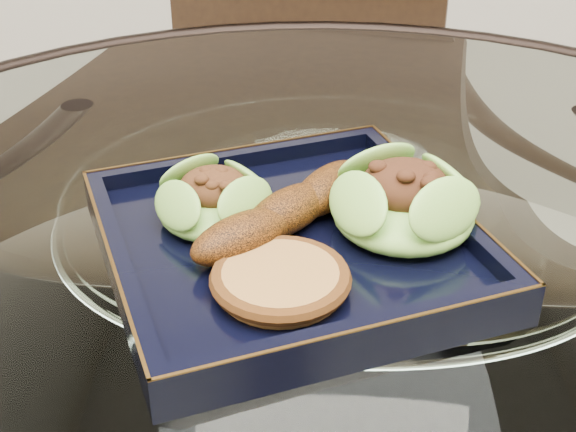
{
  "coord_description": "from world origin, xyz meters",
  "views": [
    {
      "loc": [
        -0.02,
        -0.53,
        1.12
      ],
      "look_at": [
        -0.04,
        -0.02,
        0.8
      ],
      "focal_mm": 50.0,
      "sensor_mm": 36.0,
      "label": 1
    }
  ],
  "objects": [
    {
      "name": "dining_table",
      "position": [
        -0.0,
        -0.0,
        0.6
      ],
      "size": [
        1.13,
        1.13,
        0.77
      ],
      "color": "white",
      "rests_on": "ground"
    },
    {
      "name": "dining_chair",
      "position": [
        -0.06,
        0.55,
        0.58
      ],
      "size": [
        0.53,
        0.53,
        1.03
      ],
      "rotation": [
        0.0,
        0.0,
        -0.22
      ],
      "color": "black",
      "rests_on": "ground"
    },
    {
      "name": "navy_plate",
      "position": [
        -0.04,
        -0.02,
        0.77
      ],
      "size": [
        0.35,
        0.35,
        0.02
      ],
      "primitive_type": "cube",
      "rotation": [
        0.0,
        0.0,
        0.38
      ],
      "color": "black",
      "rests_on": "dining_table"
    },
    {
      "name": "lettuce_wrap_left",
      "position": [
        -0.1,
        0.0,
        0.8
      ],
      "size": [
        0.11,
        0.11,
        0.03
      ],
      "primitive_type": "ellipsoid",
      "rotation": [
        0.0,
        0.0,
        0.37
      ],
      "color": "#4F942A",
      "rests_on": "navy_plate"
    },
    {
      "name": "lettuce_wrap_right",
      "position": [
        0.05,
        -0.0,
        0.8
      ],
      "size": [
        0.12,
        0.12,
        0.04
      ],
      "primitive_type": "ellipsoid",
      "rotation": [
        0.0,
        0.0,
        0.13
      ],
      "color": "#629E2E",
      "rests_on": "navy_plate"
    },
    {
      "name": "roasted_plantain",
      "position": [
        -0.04,
        -0.01,
        0.8
      ],
      "size": [
        0.14,
        0.16,
        0.03
      ],
      "primitive_type": "ellipsoid",
      "rotation": [
        0.0,
        0.0,
        0.86
      ],
      "color": "#5D2C09",
      "rests_on": "navy_plate"
    },
    {
      "name": "crumb_patty",
      "position": [
        -0.04,
        -0.09,
        0.79
      ],
      "size": [
        0.09,
        0.09,
        0.02
      ],
      "primitive_type": "cylinder",
      "rotation": [
        0.0,
        0.0,
        0.04
      ],
      "color": "#A36936",
      "rests_on": "navy_plate"
    }
  ]
}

